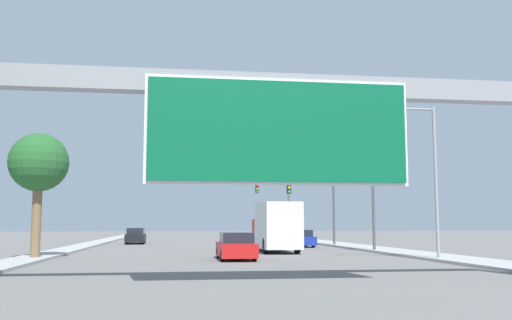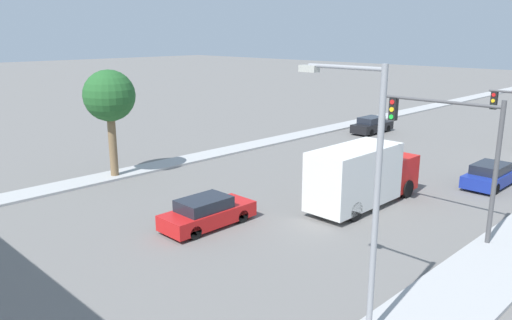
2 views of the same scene
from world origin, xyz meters
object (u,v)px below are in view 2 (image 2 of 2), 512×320
(traffic_light_near_intersection, at_px, (457,142))
(truck_box_secondary, at_px, (362,176))
(car_near_center, at_px, (207,213))
(palm_tree_background, at_px, (109,97))
(street_lamp_right, at_px, (365,180))
(car_far_right, at_px, (372,125))
(car_far_left, at_px, (491,175))

(traffic_light_near_intersection, bearing_deg, truck_box_secondary, 174.16)
(car_near_center, relative_size, palm_tree_background, 0.69)
(traffic_light_near_intersection, relative_size, street_lamp_right, 0.77)
(car_near_center, bearing_deg, car_far_right, 105.49)
(car_near_center, distance_m, car_far_left, 17.57)
(truck_box_secondary, bearing_deg, car_far_left, 67.59)
(car_far_left, relative_size, traffic_light_near_intersection, 0.74)
(car_near_center, bearing_deg, truck_box_secondary, 65.35)
(car_far_left, relative_size, truck_box_secondary, 0.60)
(truck_box_secondary, relative_size, palm_tree_background, 1.13)
(car_far_right, relative_size, street_lamp_right, 0.56)
(car_near_center, distance_m, car_far_right, 26.22)
(car_near_center, relative_size, car_far_left, 1.01)
(car_near_center, distance_m, traffic_light_near_intersection, 11.67)
(car_far_right, distance_m, truck_box_secondary, 20.55)
(car_near_center, height_order, palm_tree_background, palm_tree_background)
(car_far_left, distance_m, palm_tree_background, 23.50)
(traffic_light_near_intersection, bearing_deg, car_far_left, 99.47)
(car_far_left, xyz_separation_m, traffic_light_near_intersection, (1.50, -9.00, 3.65))
(car_far_left, bearing_deg, truck_box_secondary, -112.41)
(car_near_center, xyz_separation_m, car_far_right, (-7.00, 25.27, 0.02))
(truck_box_secondary, xyz_separation_m, traffic_light_near_intersection, (5.00, -0.51, 2.65))
(car_far_left, height_order, palm_tree_background, palm_tree_background)
(car_far_left, distance_m, traffic_light_near_intersection, 9.82)
(car_far_right, relative_size, truck_box_secondary, 0.60)
(truck_box_secondary, bearing_deg, palm_tree_background, -155.28)
(car_far_right, bearing_deg, car_far_left, -33.17)
(car_far_right, bearing_deg, street_lamp_right, -58.42)
(truck_box_secondary, bearing_deg, street_lamp_right, -57.01)
(truck_box_secondary, height_order, street_lamp_right, street_lamp_right)
(car_near_center, bearing_deg, traffic_light_near_intersection, 39.93)
(palm_tree_background, bearing_deg, truck_box_secondary, 24.72)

